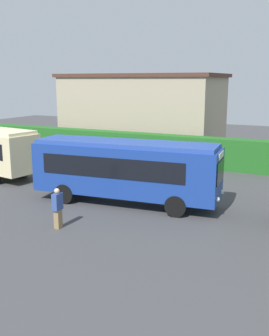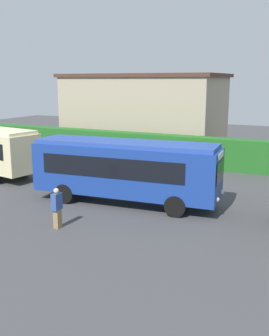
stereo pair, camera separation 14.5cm
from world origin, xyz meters
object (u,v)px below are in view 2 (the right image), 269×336
(person_right, at_px, (113,168))
(person_far, at_px, (57,207))
(person_center, at_px, (17,155))
(bus_blue, at_px, (125,168))

(person_right, distance_m, person_far, 8.01)
(person_center, distance_m, person_far, 12.39)
(person_center, bearing_deg, person_far, -28.01)
(bus_blue, relative_size, person_right, 5.66)
(person_center, relative_size, person_far, 1.09)
(bus_blue, distance_m, person_right, 4.54)
(bus_blue, bearing_deg, person_right, 121.83)
(person_far, bearing_deg, person_right, 101.13)
(bus_blue, height_order, person_far, bus_blue)
(person_center, distance_m, person_right, 7.75)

